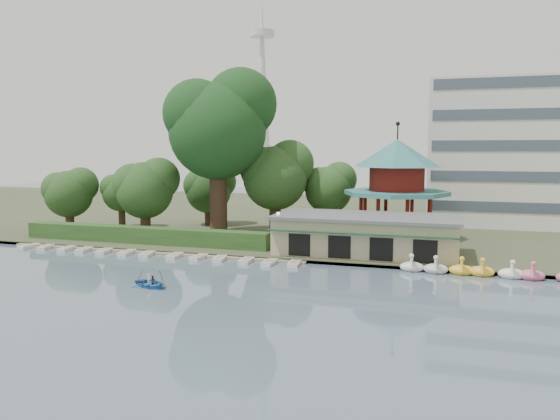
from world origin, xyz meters
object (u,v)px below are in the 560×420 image
at_px(boathouse, 366,234).
at_px(pavilion, 397,179).
at_px(big_tree, 219,122).
at_px(dock, 152,252).
at_px(rowboat_with_passengers, 151,281).

xyz_separation_m(boathouse, pavilion, (2.00, 10.03, 5.11)).
height_order(boathouse, big_tree, big_tree).
bearing_deg(big_tree, dock, -106.04).
bearing_deg(big_tree, pavilion, 10.36).
xyz_separation_m(boathouse, rowboat_with_passengers, (-14.77, -17.27, -1.89)).
bearing_deg(rowboat_with_passengers, boathouse, 49.47).
bearing_deg(big_tree, boathouse, -18.26).
relative_size(boathouse, big_tree, 0.91).
bearing_deg(boathouse, rowboat_with_passengers, -130.53).
distance_m(dock, boathouse, 22.62).
xyz_separation_m(pavilion, big_tree, (-20.84, -3.81, 6.68)).
height_order(dock, pavilion, pavilion).
distance_m(big_tree, rowboat_with_passengers, 27.49).
bearing_deg(dock, pavilion, 31.66).
xyz_separation_m(boathouse, big_tree, (-18.84, 6.22, 11.79)).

